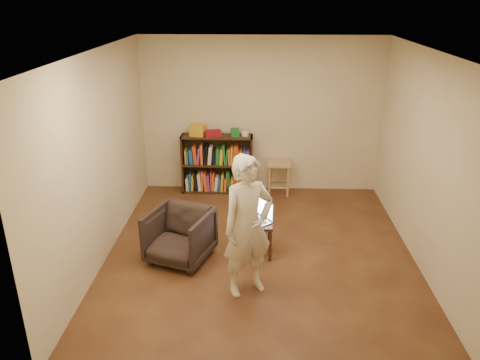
{
  "coord_description": "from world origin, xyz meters",
  "views": [
    {
      "loc": [
        -0.05,
        -5.38,
        3.23
      ],
      "look_at": [
        -0.28,
        0.35,
        0.91
      ],
      "focal_mm": 35.0,
      "sensor_mm": 36.0,
      "label": 1
    }
  ],
  "objects_px": {
    "bookshelf": "(217,167)",
    "laptop": "(260,216)",
    "armchair": "(180,236)",
    "side_table": "(255,226)",
    "stool": "(279,168)",
    "person": "(248,227)"
  },
  "relations": [
    {
      "from": "side_table",
      "to": "stool",
      "type": "bearing_deg",
      "value": 79.09
    },
    {
      "from": "armchair",
      "to": "laptop",
      "type": "xyz_separation_m",
      "value": [
        1.02,
        0.21,
        0.19
      ]
    },
    {
      "from": "person",
      "to": "side_table",
      "type": "bearing_deg",
      "value": 55.58
    },
    {
      "from": "stool",
      "to": "laptop",
      "type": "height_order",
      "value": "laptop"
    },
    {
      "from": "side_table",
      "to": "person",
      "type": "bearing_deg",
      "value": -94.77
    },
    {
      "from": "armchair",
      "to": "laptop",
      "type": "relative_size",
      "value": 1.69
    },
    {
      "from": "side_table",
      "to": "laptop",
      "type": "xyz_separation_m",
      "value": [
        0.07,
        0.01,
        0.14
      ]
    },
    {
      "from": "bookshelf",
      "to": "stool",
      "type": "height_order",
      "value": "bookshelf"
    },
    {
      "from": "armchair",
      "to": "side_table",
      "type": "bearing_deg",
      "value": 31.53
    },
    {
      "from": "bookshelf",
      "to": "armchair",
      "type": "distance_m",
      "value": 2.28
    },
    {
      "from": "bookshelf",
      "to": "laptop",
      "type": "xyz_separation_m",
      "value": [
        0.73,
        -2.05,
        0.1
      ]
    },
    {
      "from": "stool",
      "to": "person",
      "type": "distance_m",
      "value": 2.9
    },
    {
      "from": "stool",
      "to": "person",
      "type": "relative_size",
      "value": 0.34
    },
    {
      "from": "stool",
      "to": "laptop",
      "type": "xyz_separation_m",
      "value": [
        -0.32,
        -1.98,
        0.08
      ]
    },
    {
      "from": "armchair",
      "to": "person",
      "type": "distance_m",
      "value": 1.19
    },
    {
      "from": "bookshelf",
      "to": "stool",
      "type": "xyz_separation_m",
      "value": [
        1.05,
        -0.06,
        0.02
      ]
    },
    {
      "from": "bookshelf",
      "to": "armchair",
      "type": "xyz_separation_m",
      "value": [
        -0.29,
        -2.26,
        -0.1
      ]
    },
    {
      "from": "side_table",
      "to": "bookshelf",
      "type": "bearing_deg",
      "value": 107.77
    },
    {
      "from": "bookshelf",
      "to": "person",
      "type": "relative_size",
      "value": 0.73
    },
    {
      "from": "stool",
      "to": "person",
      "type": "bearing_deg",
      "value": -99.11
    },
    {
      "from": "armchair",
      "to": "side_table",
      "type": "xyz_separation_m",
      "value": [
        0.95,
        0.2,
        0.05
      ]
    },
    {
      "from": "stool",
      "to": "person",
      "type": "height_order",
      "value": "person"
    }
  ]
}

